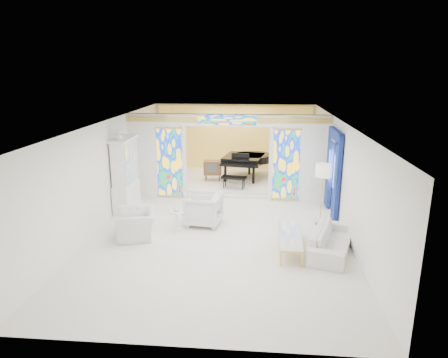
# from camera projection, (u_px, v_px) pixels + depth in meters

# --- Properties ---
(floor) EXTENTS (12.00, 12.00, 0.00)m
(floor) POSITION_uv_depth(u_px,v_px,m) (222.00, 218.00, 12.40)
(floor) COLOR white
(floor) RESTS_ON ground
(ceiling) EXTENTS (7.00, 12.00, 0.02)m
(ceiling) POSITION_uv_depth(u_px,v_px,m) (222.00, 122.00, 11.60)
(ceiling) COLOR silver
(ceiling) RESTS_ON wall_back
(wall_back) EXTENTS (7.00, 0.02, 3.00)m
(wall_back) POSITION_uv_depth(u_px,v_px,m) (234.00, 138.00, 17.76)
(wall_back) COLOR white
(wall_back) RESTS_ON floor
(wall_front) EXTENTS (7.00, 0.02, 3.00)m
(wall_front) POSITION_uv_depth(u_px,v_px,m) (188.00, 266.00, 6.24)
(wall_front) COLOR white
(wall_front) RESTS_ON floor
(wall_left) EXTENTS (0.02, 12.00, 3.00)m
(wall_left) POSITION_uv_depth(u_px,v_px,m) (109.00, 169.00, 12.29)
(wall_left) COLOR white
(wall_left) RESTS_ON floor
(wall_right) EXTENTS (0.02, 12.00, 3.00)m
(wall_right) POSITION_uv_depth(u_px,v_px,m) (341.00, 174.00, 11.71)
(wall_right) COLOR white
(wall_right) RESTS_ON floor
(partition_wall) EXTENTS (7.00, 0.22, 3.00)m
(partition_wall) POSITION_uv_depth(u_px,v_px,m) (228.00, 153.00, 13.88)
(partition_wall) COLOR white
(partition_wall) RESTS_ON floor
(stained_glass_left) EXTENTS (0.90, 0.04, 2.40)m
(stained_glass_left) POSITION_uv_depth(u_px,v_px,m) (170.00, 163.00, 14.03)
(stained_glass_left) COLOR gold
(stained_glass_left) RESTS_ON partition_wall
(stained_glass_right) EXTENTS (0.90, 0.04, 2.40)m
(stained_glass_right) POSITION_uv_depth(u_px,v_px,m) (286.00, 165.00, 13.70)
(stained_glass_right) COLOR gold
(stained_glass_right) RESTS_ON partition_wall
(stained_glass_transom) EXTENTS (2.00, 0.04, 0.34)m
(stained_glass_transom) POSITION_uv_depth(u_px,v_px,m) (227.00, 120.00, 13.46)
(stained_glass_transom) COLOR gold
(stained_glass_transom) RESTS_ON partition_wall
(alcove_platform) EXTENTS (6.80, 3.80, 0.18)m
(alcove_platform) POSITION_uv_depth(u_px,v_px,m) (231.00, 180.00, 16.31)
(alcove_platform) COLOR white
(alcove_platform) RESTS_ON floor
(gold_curtain_back) EXTENTS (6.70, 0.10, 2.90)m
(gold_curtain_back) POSITION_uv_depth(u_px,v_px,m) (234.00, 139.00, 17.65)
(gold_curtain_back) COLOR #E7C150
(gold_curtain_back) RESTS_ON wall_back
(chandelier) EXTENTS (0.48, 0.48, 0.30)m
(chandelier) POSITION_uv_depth(u_px,v_px,m) (237.00, 120.00, 15.55)
(chandelier) COLOR gold
(chandelier) RESTS_ON ceiling
(blue_drapes) EXTENTS (0.14, 1.85, 2.65)m
(blue_drapes) POSITION_uv_depth(u_px,v_px,m) (333.00, 166.00, 12.37)
(blue_drapes) COLOR navy
(blue_drapes) RESTS_ON wall_right
(china_cabinet) EXTENTS (0.56, 1.46, 2.72)m
(china_cabinet) POSITION_uv_depth(u_px,v_px,m) (125.00, 175.00, 12.92)
(china_cabinet) COLOR white
(china_cabinet) RESTS_ON floor
(armchair_left) EXTENTS (1.29, 1.40, 0.76)m
(armchair_left) POSITION_uv_depth(u_px,v_px,m) (137.00, 224.00, 10.95)
(armchair_left) COLOR white
(armchair_left) RESTS_ON floor
(armchair_right) EXTENTS (1.14, 1.11, 0.93)m
(armchair_right) POSITION_uv_depth(u_px,v_px,m) (203.00, 209.00, 11.81)
(armchair_right) COLOR silver
(armchair_right) RESTS_ON floor
(sofa) EXTENTS (1.47, 2.33, 0.63)m
(sofa) POSITION_uv_depth(u_px,v_px,m) (332.00, 240.00, 10.02)
(sofa) COLOR silver
(sofa) RESTS_ON floor
(side_table) EXTENTS (0.49, 0.49, 0.56)m
(side_table) POSITION_uv_depth(u_px,v_px,m) (177.00, 217.00, 11.43)
(side_table) COLOR white
(side_table) RESTS_ON floor
(vase) EXTENTS (0.22, 0.22, 0.17)m
(vase) POSITION_uv_depth(u_px,v_px,m) (176.00, 208.00, 11.36)
(vase) COLOR white
(vase) RESTS_ON side_table
(coffee_table) EXTENTS (0.65, 1.90, 0.42)m
(coffee_table) POSITION_uv_depth(u_px,v_px,m) (290.00, 236.00, 10.09)
(coffee_table) COLOR white
(coffee_table) RESTS_ON floor
(floor_lamp) EXTENTS (0.58, 0.58, 1.85)m
(floor_lamp) POSITION_uv_depth(u_px,v_px,m) (323.00, 173.00, 11.46)
(floor_lamp) COLOR gold
(floor_lamp) RESTS_ON floor
(grand_piano) EXTENTS (2.14, 2.95, 1.14)m
(grand_piano) POSITION_uv_depth(u_px,v_px,m) (248.00, 159.00, 16.18)
(grand_piano) COLOR black
(grand_piano) RESTS_ON alcove_platform
(tv_console) EXTENTS (0.70, 0.49, 0.79)m
(tv_console) POSITION_uv_depth(u_px,v_px,m) (213.00, 168.00, 15.85)
(tv_console) COLOR brown
(tv_console) RESTS_ON alcove_platform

